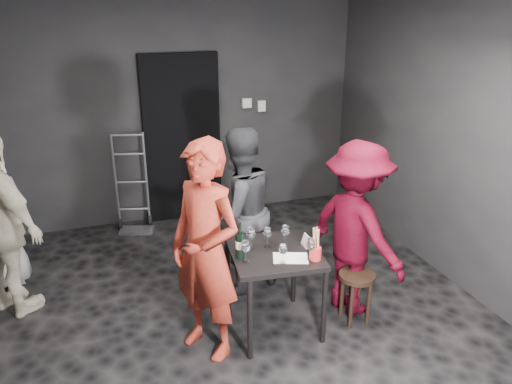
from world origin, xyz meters
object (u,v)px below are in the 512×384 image
object	(u,v)px
server_red	(205,233)
woman_black	(239,205)
stool	(356,284)
breadstick_cup	(316,244)
man_maroon	(357,224)
wine_bottle	(240,244)
hand_truck	(135,212)
tasting_table	(274,261)

from	to	relation	value
server_red	woman_black	xyz separation A→B (m)	(0.52, 0.84, -0.17)
stool	breadstick_cup	distance (m)	0.70
man_maroon	wine_bottle	distance (m)	1.09
stool	breadstick_cup	size ratio (longest dim) A/B	1.60
hand_truck	server_red	distance (m)	2.67
stool	woman_black	bearing A→B (deg)	132.22
stool	breadstick_cup	world-z (taller)	breadstick_cup
hand_truck	woman_black	xyz separation A→B (m)	(0.85, -1.68, 0.66)
wine_bottle	breadstick_cup	xyz separation A→B (m)	(0.56, -0.23, 0.02)
woman_black	wine_bottle	distance (m)	0.79
breadstick_cup	server_red	bearing A→B (deg)	170.18
hand_truck	tasting_table	size ratio (longest dim) A/B	1.62
breadstick_cup	stool	bearing A→B (deg)	12.53
hand_truck	man_maroon	bearing A→B (deg)	-39.31
man_maroon	breadstick_cup	world-z (taller)	man_maroon
tasting_table	man_maroon	distance (m)	0.82
breadstick_cup	hand_truck	bearing A→B (deg)	114.02
woman_black	wine_bottle	size ratio (longest dim) A/B	5.83
stool	breadstick_cup	bearing A→B (deg)	-167.47
hand_truck	wine_bottle	size ratio (longest dim) A/B	4.04
server_red	wine_bottle	world-z (taller)	server_red
man_maroon	server_red	bearing A→B (deg)	78.40
hand_truck	breadstick_cup	distance (m)	2.99
server_red	man_maroon	world-z (taller)	server_red
stool	woman_black	xyz separation A→B (m)	(-0.80, 0.88, 0.51)
man_maroon	woman_black	bearing A→B (deg)	33.91
woman_black	breadstick_cup	bearing A→B (deg)	93.44
hand_truck	breadstick_cup	bearing A→B (deg)	-51.20
tasting_table	wine_bottle	bearing A→B (deg)	-178.23
hand_truck	woman_black	world-z (taller)	woman_black
man_maroon	stool	bearing A→B (deg)	142.50
hand_truck	wine_bottle	distance (m)	2.60
stool	man_maroon	world-z (taller)	man_maroon
wine_bottle	stool	bearing A→B (deg)	-6.88
server_red	breadstick_cup	xyz separation A→B (m)	(0.85, -0.15, -0.17)
server_red	wine_bottle	xyz separation A→B (m)	(0.30, 0.08, -0.18)
tasting_table	breadstick_cup	xyz separation A→B (m)	(0.26, -0.24, 0.23)
tasting_table	man_maroon	world-z (taller)	man_maroon
hand_truck	tasting_table	world-z (taller)	hand_truck
stool	server_red	xyz separation A→B (m)	(-1.32, 0.05, 0.68)
stool	woman_black	size ratio (longest dim) A/B	0.27
woman_black	wine_bottle	xyz separation A→B (m)	(-0.22, -0.76, -0.01)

